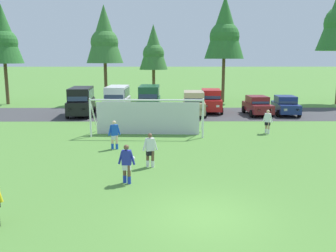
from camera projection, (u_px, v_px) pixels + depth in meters
name	position (u px, v px, depth m)	size (l,w,h in m)	color
ground_plane	(183.00, 129.00, 26.72)	(400.00, 400.00, 0.00)	#518438
parking_lot_strip	(179.00, 114.00, 34.10)	(52.00, 8.40, 0.01)	#3D3D3F
soccer_ball	(133.00, 158.00, 18.52)	(0.22, 0.22, 0.22)	white
soccer_goal	(147.00, 116.00, 24.50)	(7.50, 2.28, 2.57)	white
player_striker_near	(150.00, 150.00, 17.27)	(0.74, 0.37, 1.64)	brown
player_midfield_center	(127.00, 164.00, 15.01)	(0.73, 0.27, 1.64)	brown
player_defender_far	(114.00, 135.00, 20.72)	(0.71, 0.40, 1.64)	beige
player_winger_left	(268.00, 122.00, 25.02)	(0.63, 0.52, 1.64)	tan
parked_car_slot_far_left	(81.00, 101.00, 32.77)	(2.47, 4.93, 2.52)	black
parked_car_slot_left	(117.00, 99.00, 34.30)	(2.30, 4.85, 2.52)	silver
parked_car_slot_center_left	(149.00, 98.00, 34.86)	(2.25, 4.83, 2.52)	#194C2D
parked_car_slot_center	(194.00, 103.00, 32.92)	(2.30, 4.68, 2.16)	tan
parked_car_slot_center_right	(211.00, 100.00, 35.01)	(2.41, 4.73, 2.16)	red
parked_car_slot_right	(257.00, 105.00, 33.22)	(2.19, 4.28, 1.72)	maroon
parked_car_slot_far_right	(286.00, 105.00, 33.30)	(2.29, 4.33, 1.72)	navy
tree_left_edge	(3.00, 36.00, 39.93)	(4.07, 4.07, 10.86)	brown
tree_mid_left	(104.00, 36.00, 40.71)	(4.10, 4.10, 10.92)	brown
tree_center_back	(153.00, 49.00, 43.30)	(3.38, 3.38, 9.02)	brown
tree_mid_right	(225.00, 29.00, 41.57)	(4.52, 4.52, 12.06)	brown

